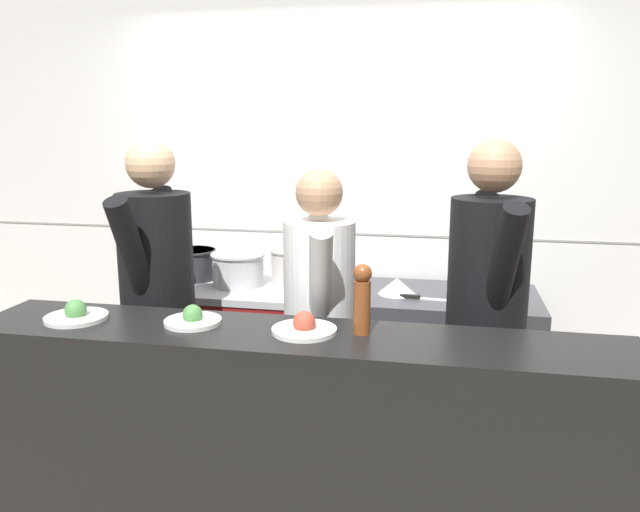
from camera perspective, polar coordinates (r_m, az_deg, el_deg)
name	(u,v)px	position (r m, az deg, el deg)	size (l,w,h in m)	color
wall_back_tiled	(339,209)	(3.90, 1.72, 4.34)	(8.00, 0.06, 2.60)	white
oven_range	(241,355)	(3.85, -7.23, -8.93)	(1.00, 0.71, 0.90)	maroon
prep_counter	(431,370)	(3.67, 10.13, -10.20)	(1.15, 0.65, 0.89)	#38383D
pass_counter	(294,454)	(2.66, -2.41, -17.61)	(2.62, 0.45, 1.02)	black
stock_pot	(194,264)	(3.84, -11.49, -0.68)	(0.27, 0.27, 0.18)	#2D2D33
sauce_pot	(238,268)	(3.65, -7.47, -1.12)	(0.31, 0.31, 0.19)	#B7BABF
braising_pot	(292,268)	(3.55, -2.61, -1.09)	(0.25, 0.25, 0.23)	beige
mixing_bowl_steel	(397,286)	(3.49, 7.06, -2.73)	(0.21, 0.21, 0.09)	#B7BABF
chefs_knife	(425,298)	(3.41, 9.61, -3.83)	(0.34, 0.06, 0.02)	#B7BABF
plated_dish_main	(76,315)	(2.79, -21.41, -5.01)	(0.26, 0.26, 0.09)	white
plated_dish_appetiser	(193,319)	(2.60, -11.55, -5.66)	(0.23, 0.23, 0.08)	white
plated_dish_dessert	(304,327)	(2.45, -1.45, -6.54)	(0.26, 0.26, 0.09)	white
pepper_mill	(362,297)	(2.40, 3.87, -3.80)	(0.07, 0.07, 0.28)	brown
chef_head_cook	(158,300)	(3.16, -14.59, -3.87)	(0.36, 0.76, 1.75)	black
chef_sous	(319,323)	(2.94, -0.07, -6.16)	(0.40, 0.71, 1.62)	black
chef_line	(486,313)	(2.93, 14.94, -5.10)	(0.42, 0.77, 1.76)	black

